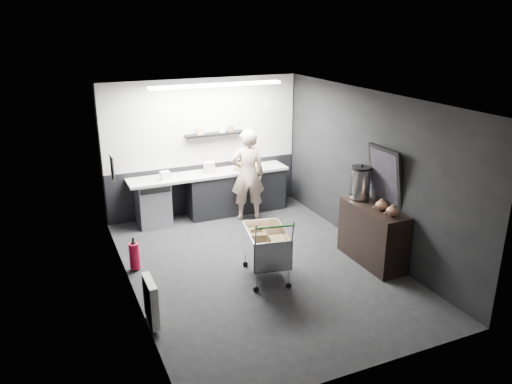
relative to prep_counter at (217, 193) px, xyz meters
name	(u,v)px	position (x,y,z in m)	size (l,w,h in m)	color
floor	(260,266)	(-0.14, -2.42, -0.46)	(5.50, 5.50, 0.00)	black
ceiling	(260,98)	(-0.14, -2.42, 2.24)	(5.50, 5.50, 0.00)	silver
wall_back	(203,147)	(-0.14, 0.33, 0.89)	(5.50, 5.50, 0.00)	black
wall_front	(368,265)	(-0.14, -5.17, 0.89)	(5.50, 5.50, 0.00)	black
wall_left	(127,206)	(-2.14, -2.42, 0.89)	(5.50, 5.50, 0.00)	black
wall_right	(369,172)	(1.86, -2.42, 0.89)	(5.50, 5.50, 0.00)	black
kitchen_wall_panel	(203,122)	(-0.14, 0.31, 1.39)	(3.95, 0.02, 1.70)	#B7B6B2
dado_panel	(205,187)	(-0.14, 0.31, 0.04)	(3.95, 0.02, 1.00)	black
floating_shelf	(215,134)	(0.06, 0.20, 1.16)	(1.20, 0.22, 0.04)	black
wall_clock	(268,102)	(1.26, 0.30, 1.69)	(0.20, 0.20, 0.03)	white
poster	(112,167)	(-2.12, -1.12, 1.09)	(0.02, 0.30, 0.40)	white
poster_red_band	(112,163)	(-2.11, -1.12, 1.16)	(0.01, 0.22, 0.10)	red
radiator	(151,301)	(-2.08, -3.32, -0.11)	(0.10, 0.50, 0.60)	white
ceiling_strip	(217,85)	(-0.14, -0.57, 2.21)	(2.40, 0.20, 0.04)	white
prep_counter	(217,193)	(0.00, 0.00, 0.00)	(3.20, 0.61, 0.90)	black
person	(248,175)	(0.49, -0.45, 0.45)	(0.66, 0.43, 1.82)	beige
shopping_cart	(266,247)	(-0.19, -2.76, 0.05)	(0.75, 1.07, 1.06)	silver
sideboard	(373,227)	(1.62, -2.96, 0.15)	(0.54, 1.27, 1.91)	black
fire_extinguisher	(134,255)	(-1.99, -1.71, -0.20)	(0.16, 0.16, 0.53)	red
cardboard_box	(245,167)	(0.60, -0.05, 0.49)	(0.47, 0.36, 0.09)	tan
pink_tub	(209,167)	(-0.14, 0.00, 0.55)	(0.22, 0.22, 0.22)	beige
white_container	(165,175)	(-1.03, -0.05, 0.52)	(0.17, 0.13, 0.15)	white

